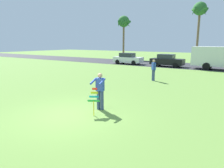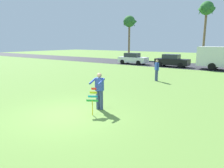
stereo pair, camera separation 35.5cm
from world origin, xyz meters
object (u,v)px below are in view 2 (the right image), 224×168
at_px(parked_car_white, 133,59).
at_px(person_walker_near, 157,70).
at_px(parked_car_black, 172,61).
at_px(person_kite_flyer, 99,90).
at_px(palm_tree_left_near, 129,23).
at_px(palm_tree_right_near, 206,11).
at_px(kite_held, 93,97).

xyz_separation_m(parked_car_white, person_walker_near, (8.23, -10.50, 0.16)).
bearing_deg(parked_car_black, person_walker_near, -76.92).
relative_size(person_kite_flyer, parked_car_white, 0.41).
height_order(palm_tree_left_near, palm_tree_right_near, palm_tree_right_near).
bearing_deg(parked_car_black, palm_tree_right_near, 81.14).
bearing_deg(person_walker_near, palm_tree_right_near, 92.46).
relative_size(person_kite_flyer, person_walker_near, 1.00).
bearing_deg(person_kite_flyer, palm_tree_left_near, 118.29).
bearing_deg(person_kite_flyer, parked_car_white, 115.54).
relative_size(palm_tree_right_near, person_walker_near, 5.43).
relative_size(kite_held, person_walker_near, 0.65).
bearing_deg(palm_tree_left_near, person_kite_flyer, -61.71).
xyz_separation_m(person_kite_flyer, kite_held, (0.18, -0.66, -0.19)).
bearing_deg(parked_car_black, parked_car_white, -180.00).
xyz_separation_m(palm_tree_left_near, person_walker_near, (13.79, -18.73, -5.67)).
height_order(person_kite_flyer, parked_car_white, person_kite_flyer).
bearing_deg(parked_car_white, palm_tree_left_near, 124.09).
bearing_deg(person_kite_flyer, parked_car_black, 99.71).
distance_m(parked_car_white, person_walker_near, 13.34).
relative_size(parked_car_white, palm_tree_left_near, 0.53).
bearing_deg(kite_held, palm_tree_right_near, 93.57).
distance_m(kite_held, palm_tree_left_near, 31.97).
xyz_separation_m(parked_car_black, palm_tree_right_near, (1.56, 10.01, 7.14)).
bearing_deg(kite_held, palm_tree_left_near, 118.00).
height_order(kite_held, parked_car_black, parked_car_black).
bearing_deg(palm_tree_left_near, kite_held, -62.00).
relative_size(person_kite_flyer, palm_tree_left_near, 0.22).
bearing_deg(kite_held, person_walker_near, 96.08).
bearing_deg(person_walker_near, parked_car_black, 103.08).
xyz_separation_m(kite_held, parked_car_white, (-9.19, 19.52, 0.02)).
distance_m(palm_tree_left_near, palm_tree_right_near, 13.10).
xyz_separation_m(parked_car_white, palm_tree_left_near, (-5.57, 8.23, 5.83)).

